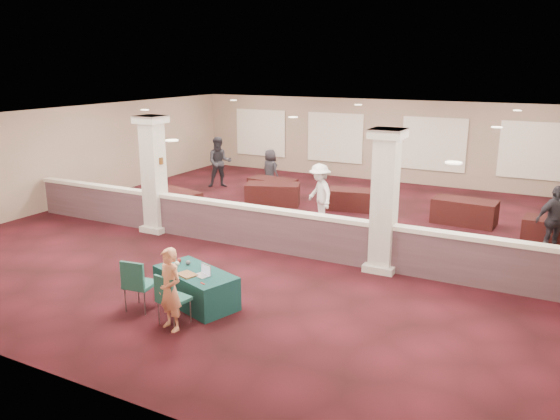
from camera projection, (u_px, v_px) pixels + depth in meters
The scene contains 32 objects.
ground at pixel (292, 234), 15.05m from camera, with size 16.00×16.00×0.00m, color #3F0F17.
wall_back at pixel (383, 141), 21.48m from camera, with size 16.00×0.04×3.20m, color gray.
wall_front at pixel (45, 276), 7.79m from camera, with size 16.00×0.04×3.20m, color gray.
wall_left at pixel (78, 154), 18.21m from camera, with size 0.04×16.00×3.20m, color gray.
ceiling at pixel (293, 117), 14.22m from camera, with size 16.00×16.00×0.02m, color white.
partition_wall at pixel (266, 228), 13.62m from camera, with size 15.60×0.28×1.10m.
column_left at pixel (154, 173), 14.91m from camera, with size 0.72×0.72×3.20m.
column_right at pixel (385, 200), 12.00m from camera, with size 0.72×0.72×3.20m.
sconce_left at pixel (145, 159), 14.94m from camera, with size 0.12×0.12×0.18m.
sconce_right at pixel (161, 161), 14.69m from camera, with size 0.12×0.12×0.18m.
near_table at pixel (196, 287), 10.60m from camera, with size 1.72×0.86×0.66m, color #0E3432.
conf_chair_main at pixel (170, 296), 9.64m from camera, with size 0.55×0.55×0.96m.
conf_chair_side at pixel (137, 281), 10.20m from camera, with size 0.58×0.58×1.02m.
woman at pixel (170, 289), 9.47m from camera, with size 0.54×0.36×1.49m, color #FD9D6E.
far_table_front_left at pixel (176, 202), 17.11m from camera, with size 1.72×0.86×0.70m, color black.
far_table_front_center at pixel (273, 194), 18.05m from camera, with size 1.75×0.88×0.71m, color black.
far_table_front_right at pixel (558, 233), 13.96m from camera, with size 1.70×0.85×0.69m, color black.
far_table_back_left at pixel (272, 188), 19.05m from camera, with size 1.64×0.82×0.66m, color black.
far_table_back_center at pixel (353, 200), 17.44m from camera, with size 1.60×0.80×0.65m, color black.
far_table_back_right at pixel (464, 212), 15.90m from camera, with size 1.77×0.89×0.72m, color black.
attendee_a at pixel (220, 162), 20.48m from camera, with size 0.91×0.51×1.90m, color black.
attendee_b at pixel (320, 194), 15.87m from camera, with size 1.12×0.51×1.75m, color silver.
attendee_c at pixel (554, 220), 13.26m from camera, with size 1.01×0.48×1.72m, color black.
attendee_d at pixel (270, 170), 19.88m from camera, with size 0.76×0.41×1.54m, color black.
laptop_base at pixel (202, 276), 10.30m from camera, with size 0.30×0.21×0.02m, color silver.
laptop_screen at pixel (206, 269), 10.34m from camera, with size 0.30×0.01×0.20m, color silver.
screen_glow at pixel (206, 270), 10.34m from camera, with size 0.27×0.00×0.17m, color #B2BAD6.
knitting at pixel (187, 275), 10.33m from camera, with size 0.36×0.27×0.03m, color #B96C1D.
yarn_cream at pixel (177, 264), 10.79m from camera, with size 0.10×0.10×0.10m, color #F2EBC7.
yarn_red at pixel (179, 261), 10.98m from camera, with size 0.09×0.09×0.09m, color maroon.
yarn_grey at pixel (188, 263), 10.86m from camera, with size 0.09×0.09×0.09m, color #4A494E.
scissors at pixel (203, 283), 9.94m from camera, with size 0.11×0.03×0.01m, color #B01512.
Camera 1 is at (6.35, -12.89, 4.54)m, focal length 35.00 mm.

